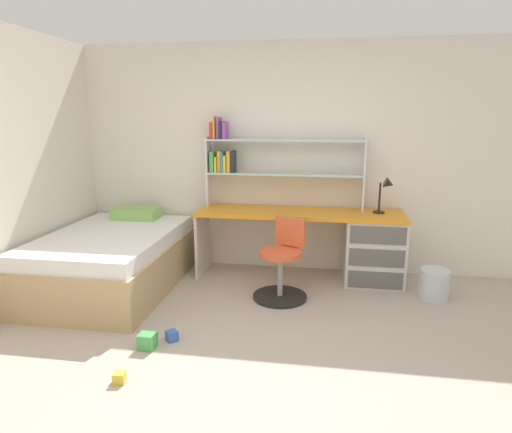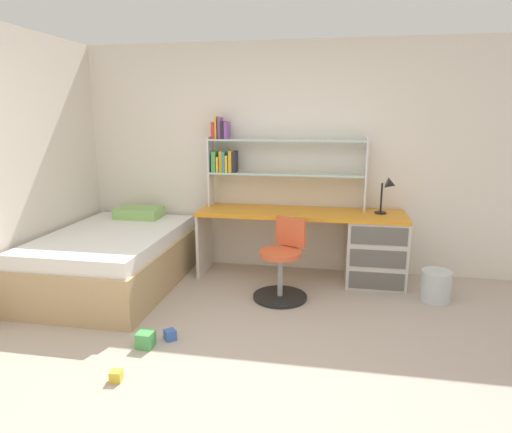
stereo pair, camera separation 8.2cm
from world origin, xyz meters
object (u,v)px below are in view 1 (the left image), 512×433
(bookshelf_hutch, at_px, (261,158))
(desk_lamp, at_px, (387,190))
(bed_platform, at_px, (112,260))
(toy_block_yellow_0, at_px, (119,377))
(swivel_chair, at_px, (282,268))
(toy_block_blue_2, at_px, (172,336))
(desk, at_px, (354,243))
(waste_bin, at_px, (434,284))
(toy_block_green_1, at_px, (147,341))

(bookshelf_hutch, distance_m, desk_lamp, 1.36)
(bed_platform, distance_m, toy_block_yellow_0, 1.77)
(swivel_chair, height_order, toy_block_yellow_0, swivel_chair)
(toy_block_yellow_0, relative_size, toy_block_blue_2, 0.91)
(desk_lamp, relative_size, bed_platform, 0.21)
(bookshelf_hutch, bearing_deg, desk, -9.68)
(toy_block_yellow_0, bearing_deg, waste_bin, 36.70)
(waste_bin, distance_m, toy_block_blue_2, 2.51)
(swivel_chair, bearing_deg, bed_platform, -179.18)
(desk_lamp, distance_m, swivel_chair, 1.35)
(bed_platform, xyz_separation_m, toy_block_yellow_0, (0.81, -1.55, -0.25))
(bookshelf_hutch, distance_m, toy_block_yellow_0, 2.71)
(waste_bin, bearing_deg, toy_block_blue_2, -152.09)
(swivel_chair, bearing_deg, toy_block_blue_2, -127.72)
(toy_block_green_1, xyz_separation_m, toy_block_blue_2, (0.14, 0.14, -0.02))
(desk, bearing_deg, toy_block_yellow_0, -127.04)
(desk_lamp, bearing_deg, toy_block_blue_2, -138.31)
(swivel_chair, distance_m, waste_bin, 1.47)
(bookshelf_hutch, relative_size, desk_lamp, 4.45)
(swivel_chair, relative_size, waste_bin, 2.58)
(desk, bearing_deg, toy_block_blue_2, -133.32)
(desk, distance_m, bed_platform, 2.51)
(toy_block_green_1, bearing_deg, swivel_chair, 51.12)
(toy_block_green_1, bearing_deg, toy_block_blue_2, 43.85)
(bookshelf_hutch, xyz_separation_m, swivel_chair, (0.32, -0.75, -0.98))
(desk_lamp, distance_m, bed_platform, 2.89)
(desk, xyz_separation_m, desk_lamp, (0.30, 0.01, 0.58))
(swivel_chair, xyz_separation_m, toy_block_yellow_0, (-0.92, -1.58, -0.26))
(desk_lamp, bearing_deg, desk, -177.46)
(bed_platform, bearing_deg, swivel_chair, 0.82)
(toy_block_green_1, bearing_deg, waste_bin, 29.07)
(desk, height_order, waste_bin, desk)
(bookshelf_hutch, bearing_deg, toy_block_blue_2, -104.48)
(desk, relative_size, toy_block_yellow_0, 29.22)
(waste_bin, bearing_deg, desk, 152.38)
(swivel_chair, relative_size, bed_platform, 0.42)
(bed_platform, bearing_deg, toy_block_blue_2, -44.92)
(bed_platform, xyz_separation_m, waste_bin, (3.18, 0.21, -0.14))
(bookshelf_hutch, bearing_deg, toy_block_green_1, -107.53)
(waste_bin, bearing_deg, desk_lamp, 138.06)
(desk, distance_m, desk_lamp, 0.65)
(bed_platform, distance_m, toy_block_blue_2, 1.39)
(desk, distance_m, bookshelf_hutch, 1.35)
(swivel_chair, xyz_separation_m, toy_block_blue_2, (-0.76, -0.99, -0.26))
(desk_lamp, xyz_separation_m, toy_block_yellow_0, (-1.92, -2.16, -0.95))
(desk, distance_m, waste_bin, 0.88)
(bookshelf_hutch, distance_m, toy_block_green_1, 2.31)
(swivel_chair, distance_m, toy_block_yellow_0, 1.84)
(desk_lamp, relative_size, toy_block_green_1, 3.15)
(waste_bin, relative_size, toy_block_yellow_0, 3.99)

